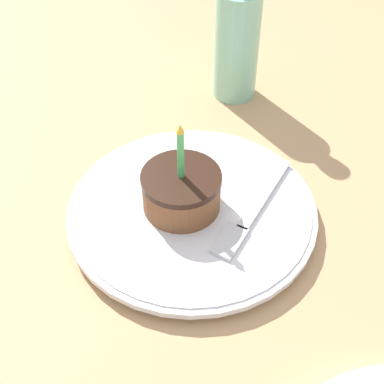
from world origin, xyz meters
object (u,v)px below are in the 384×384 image
(fork, at_px, (249,211))
(bottle, at_px, (237,40))
(plate, at_px, (192,211))
(cake_slice, at_px, (181,190))

(fork, distance_m, bottle, 0.26)
(plate, relative_size, bottle, 1.33)
(cake_slice, height_order, fork, cake_slice)
(cake_slice, xyz_separation_m, fork, (0.05, 0.05, -0.02))
(plate, distance_m, cake_slice, 0.03)
(cake_slice, relative_size, bottle, 0.54)
(plate, relative_size, cake_slice, 2.47)
(fork, xyz_separation_m, bottle, (-0.21, 0.14, 0.06))
(plate, distance_m, bottle, 0.26)
(plate, bearing_deg, cake_slice, -131.14)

